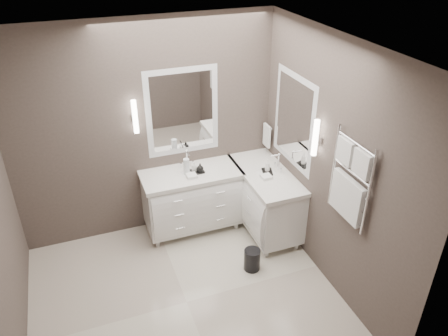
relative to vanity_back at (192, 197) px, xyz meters
name	(u,v)px	position (x,y,z in m)	size (l,w,h in m)	color
floor	(187,302)	(-0.45, -1.23, -0.49)	(3.20, 3.00, 0.01)	beige
ceiling	(172,50)	(-0.45, -1.23, 2.22)	(3.20, 3.00, 0.01)	white
wall_back	(147,132)	(-0.45, 0.28, 0.86)	(3.20, 0.01, 2.70)	#4B413C
wall_front	(244,321)	(-0.45, -2.73, 0.86)	(3.20, 0.01, 2.70)	#4B413C
wall_right	(331,167)	(1.15, -1.23, 0.86)	(0.01, 3.00, 2.70)	#4B413C
vanity_back	(192,197)	(0.00, 0.00, 0.00)	(1.24, 0.59, 0.97)	white
vanity_right	(265,197)	(0.88, -0.33, 0.00)	(0.59, 1.24, 0.97)	white
mirror_back	(182,112)	(0.00, 0.26, 1.06)	(0.90, 0.02, 1.10)	white
mirror_right	(294,120)	(1.14, -0.43, 1.06)	(0.02, 0.90, 1.10)	white
sconce_back	(135,117)	(-0.58, 0.20, 1.11)	(0.06, 0.06, 0.40)	white
sconce_right	(315,138)	(1.08, -1.01, 1.11)	(0.06, 0.06, 0.40)	white
towel_bar_corner	(267,135)	(1.09, 0.13, 0.63)	(0.03, 0.22, 0.30)	white
towel_ladder	(349,184)	(1.10, -1.63, 0.91)	(0.06, 0.58, 0.90)	white
waste_bin	(252,260)	(0.41, -0.99, -0.35)	(0.19, 0.19, 0.27)	black
amenity_tray_back	(197,171)	(0.07, -0.03, 0.38)	(0.16, 0.12, 0.02)	black
amenity_tray_right	(267,172)	(0.88, -0.33, 0.38)	(0.12, 0.16, 0.02)	black
water_bottle	(186,167)	(-0.06, -0.03, 0.47)	(0.07, 0.07, 0.21)	silver
soap_bottle_a	(194,166)	(0.04, -0.01, 0.45)	(0.06, 0.06, 0.12)	white
soap_bottle_b	(200,167)	(0.10, -0.06, 0.44)	(0.08, 0.08, 0.11)	black
soap_bottle_c	(267,165)	(0.88, -0.33, 0.47)	(0.06, 0.06, 0.16)	white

